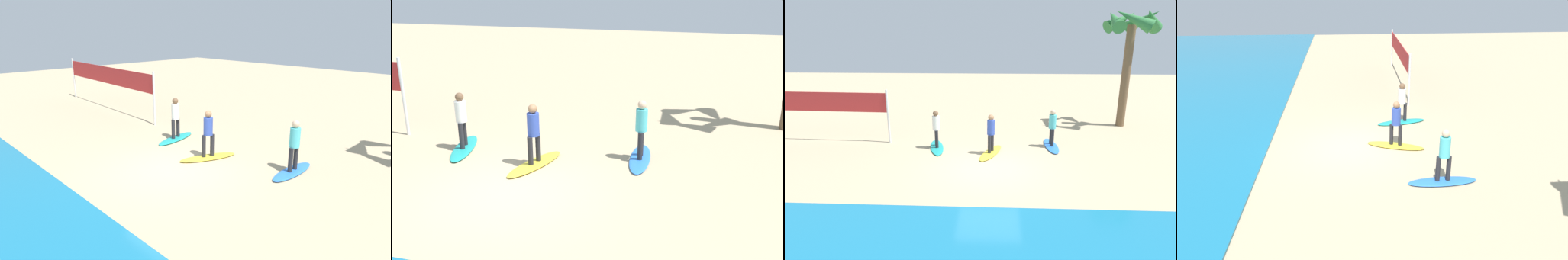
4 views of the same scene
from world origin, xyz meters
TOP-DOWN VIEW (x-y plane):
  - ground_plane at (0.00, 0.00)m, footprint 60.00×60.00m
  - surfboard_blue at (-2.77, -2.63)m, footprint 0.64×2.12m
  - surfer_blue at (-2.77, -2.63)m, footprint 0.32×0.46m
  - surfboard_yellow at (-0.05, -1.60)m, footprint 1.26×2.16m
  - surfer_yellow at (-0.05, -1.60)m, footprint 0.32×0.44m
  - surfboard_teal at (2.37, -2.19)m, footprint 1.01×2.17m
  - surfer_teal at (2.37, -2.19)m, footprint 0.32×0.45m
  - volleyball_net at (9.22, -3.10)m, footprint 9.09×0.48m

SIDE VIEW (x-z plane):
  - ground_plane at x=0.00m, z-range 0.00..0.00m
  - surfboard_blue at x=-2.77m, z-range 0.00..0.09m
  - surfboard_yellow at x=-0.05m, z-range 0.00..0.09m
  - surfboard_teal at x=2.37m, z-range 0.00..0.09m
  - surfer_blue at x=-2.77m, z-range 0.22..1.86m
  - surfer_yellow at x=-0.05m, z-range 0.22..1.86m
  - surfer_teal at x=2.37m, z-range 0.22..1.86m
  - volleyball_net at x=9.22m, z-range 0.54..3.04m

